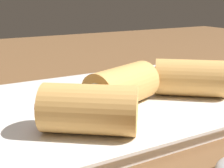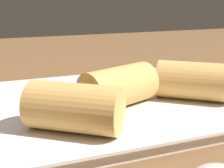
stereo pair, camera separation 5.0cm
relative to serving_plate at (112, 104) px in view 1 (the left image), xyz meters
The scene contains 5 objects.
table_surface 3.76cm from the serving_plate, 131.08° to the left, with size 180.00×140.00×2.00cm.
serving_plate is the anchor object (origin of this frame).
roll_front_left 4.18cm from the serving_plate, 103.21° to the right, with size 9.36×7.11×4.40cm.
roll_front_right 10.21cm from the serving_plate, 133.38° to the right, with size 9.31×8.46×4.40cm.
roll_back_left 9.51cm from the serving_plate, 21.55° to the right, with size 9.26×8.58×4.40cm.
Camera 1 is at (-14.85, -33.13, 15.25)cm, focal length 50.00 mm.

